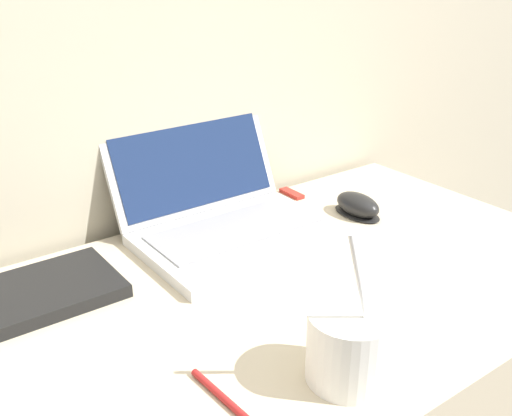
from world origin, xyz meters
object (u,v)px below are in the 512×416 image
(laptop, at_px, (221,204))
(pen, at_px, (230,404))
(usb_stick, at_px, (292,193))
(drink_cup, at_px, (350,345))
(computer_mouse, at_px, (358,206))

(laptop, height_order, pen, laptop)
(usb_stick, height_order, pen, pen)
(drink_cup, xyz_separation_m, computer_mouse, (0.35, 0.33, -0.03))
(laptop, xyz_separation_m, usb_stick, (0.21, 0.06, -0.05))
(usb_stick, bearing_deg, computer_mouse, -75.67)
(computer_mouse, distance_m, usb_stick, 0.16)
(drink_cup, relative_size, usb_stick, 3.42)
(computer_mouse, relative_size, usb_stick, 1.75)
(laptop, height_order, computer_mouse, laptop)
(laptop, height_order, usb_stick, laptop)
(computer_mouse, bearing_deg, pen, -149.44)
(laptop, bearing_deg, pen, -122.09)
(drink_cup, bearing_deg, laptop, 76.90)
(usb_stick, bearing_deg, laptop, -165.10)
(laptop, bearing_deg, computer_mouse, -20.61)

